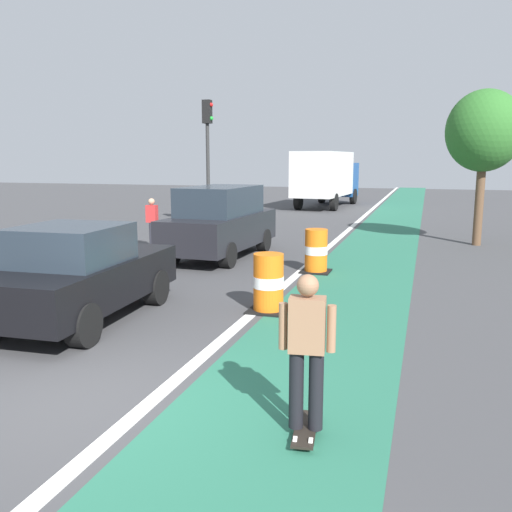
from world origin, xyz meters
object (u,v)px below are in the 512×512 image
parked_suv_second (220,222)px  traffic_barrel_mid (316,251)px  pedestrian_crossing (193,212)px  traffic_barrel_front (268,283)px  street_tree_sidewalk (484,132)px  traffic_light_corner (208,141)px  skateboarder_on_lane (307,350)px  parked_sedan_nearest (79,274)px  delivery_truck_down_block (327,176)px  pedestrian_waiting (152,222)px

parked_suv_second → traffic_barrel_mid: parked_suv_second is taller
traffic_barrel_mid → pedestrian_crossing: (-5.75, 5.41, 0.33)m
parked_suv_second → traffic_barrel_front: parked_suv_second is taller
parked_suv_second → street_tree_sidewalk: size_ratio=0.94×
traffic_barrel_mid → traffic_light_corner: (-5.87, 7.27, 2.97)m
skateboarder_on_lane → parked_suv_second: bearing=115.8°
skateboarder_on_lane → parked_suv_second: parked_suv_second is taller
parked_suv_second → pedestrian_crossing: size_ratio=2.91×
parked_sedan_nearest → delivery_truck_down_block: delivery_truck_down_block is taller
street_tree_sidewalk → pedestrian_crossing: bearing=-177.0°
skateboarder_on_lane → parked_suv_second: 10.51m
skateboarder_on_lane → parked_suv_second: (-4.57, 9.47, 0.12)m
parked_suv_second → traffic_light_corner: traffic_light_corner is taller
skateboarder_on_lane → pedestrian_waiting: (-7.09, 10.06, -0.05)m
traffic_light_corner → pedestrian_waiting: size_ratio=3.17×
traffic_barrel_front → traffic_light_corner: traffic_light_corner is taller
street_tree_sidewalk → parked_sedan_nearest: bearing=-123.1°
traffic_barrel_front → street_tree_sidewalk: 11.12m
skateboarder_on_lane → traffic_barrel_front: 4.66m
skateboarder_on_lane → parked_sedan_nearest: bearing=148.9°
skateboarder_on_lane → parked_sedan_nearest: (-4.65, 2.81, -0.08)m
traffic_barrel_mid → street_tree_sidewalk: 7.92m
traffic_barrel_front → pedestrian_waiting: size_ratio=0.68×
pedestrian_crossing → street_tree_sidewalk: bearing=3.0°
parked_suv_second → pedestrian_crossing: 4.90m
pedestrian_crossing → pedestrian_waiting: bearing=-87.1°
skateboarder_on_lane → traffic_barrel_mid: skateboarder_on_lane is taller
traffic_barrel_front → traffic_barrel_mid: 3.81m
parked_suv_second → pedestrian_crossing: bearing=123.4°
pedestrian_crossing → street_tree_sidewalk: size_ratio=0.32×
street_tree_sidewalk → traffic_barrel_front: bearing=-114.1°
skateboarder_on_lane → pedestrian_waiting: size_ratio=1.05×
delivery_truck_down_block → parked_suv_second: bearing=-89.7°
traffic_barrel_front → pedestrian_waiting: pedestrian_waiting is taller
street_tree_sidewalk → parked_suv_second: bearing=-147.6°
pedestrian_crossing → pedestrian_waiting: (0.18, -3.49, 0.00)m
parked_suv_second → delivery_truck_down_block: size_ratio=0.60×
parked_suv_second → pedestrian_waiting: size_ratio=2.91×
traffic_barrel_mid → pedestrian_crossing: 7.90m
delivery_truck_down_block → street_tree_sidewalk: (7.37, -13.10, 1.82)m
traffic_light_corner → pedestrian_crossing: 3.23m
traffic_barrel_front → parked_suv_second: bearing=119.7°
pedestrian_crossing → skateboarder_on_lane: bearing=-61.8°
parked_sedan_nearest → delivery_truck_down_block: size_ratio=0.54×
skateboarder_on_lane → street_tree_sidewalk: street_tree_sidewalk is taller
parked_suv_second → pedestrian_crossing: parked_suv_second is taller
parked_suv_second → pedestrian_waiting: 2.59m
skateboarder_on_lane → traffic_light_corner: bearing=115.6°
traffic_light_corner → delivery_truck_down_block: bearing=77.0°
skateboarder_on_lane → traffic_barrel_front: size_ratio=1.55×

